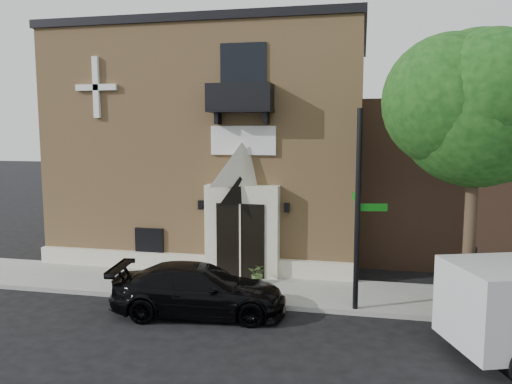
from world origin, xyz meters
TOP-DOWN VIEW (x-y plane):
  - ground at (0.00, 0.00)m, footprint 120.00×120.00m
  - sidewalk at (1.00, 1.50)m, footprint 42.00×3.00m
  - church at (-2.99, 7.95)m, footprint 12.20×11.01m
  - street_tree_left at (6.03, 0.35)m, footprint 4.97×4.38m
  - black_sedan at (-1.42, -0.78)m, footprint 5.18×2.63m
  - street_sign at (2.98, 0.22)m, footprint 1.00×0.90m
  - fire_hydrant at (6.29, 0.44)m, footprint 0.46×0.37m
  - planter at (-0.27, 1.96)m, footprint 0.63×0.56m
  - pedestrian_near at (6.25, 1.38)m, footprint 0.76×0.65m

SIDE VIEW (x-z plane):
  - ground at x=0.00m, z-range 0.00..0.00m
  - sidewalk at x=1.00m, z-range 0.00..0.15m
  - planter at x=-0.27m, z-range 0.15..0.81m
  - fire_hydrant at x=6.29m, z-range 0.14..0.95m
  - black_sedan at x=-1.42m, z-range 0.00..1.44m
  - pedestrian_near at x=6.25m, z-range 0.15..1.91m
  - street_sign at x=2.98m, z-range 0.17..5.88m
  - church at x=-2.99m, z-range -0.02..9.28m
  - street_tree_left at x=6.03m, z-range 1.98..9.75m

